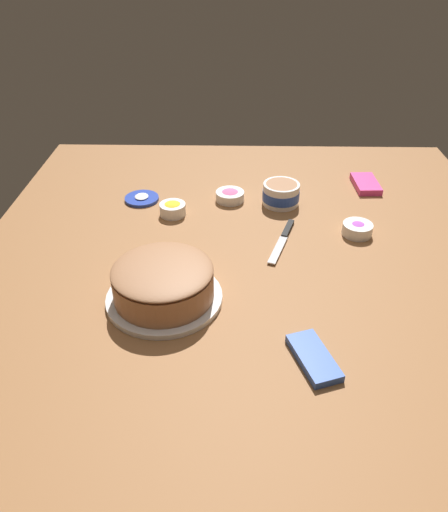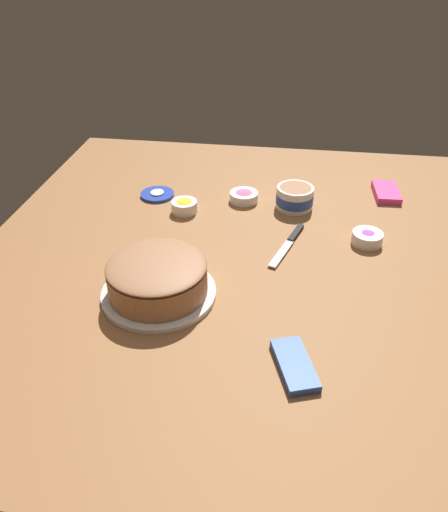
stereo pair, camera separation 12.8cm
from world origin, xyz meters
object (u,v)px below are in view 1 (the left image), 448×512
(frosting_tub_lid, at_px, (142,198))
(candy_box_lower, at_px, (366,184))
(sprinkle_bowl_rainbow, at_px, (357,229))
(candy_box_upper, at_px, (314,358))
(frosting_tub, at_px, (281,193))
(sprinkle_bowl_yellow, at_px, (173,208))
(frosted_cake, at_px, (163,284))
(sprinkle_bowl_pink, at_px, (230,195))
(spreading_knife, at_px, (284,237))

(frosting_tub_lid, height_order, candy_box_lower, candy_box_lower)
(sprinkle_bowl_rainbow, distance_m, candy_box_upper, 0.54)
(frosting_tub, xyz_separation_m, sprinkle_bowl_yellow, (-0.08, 0.34, -0.01))
(frosted_cake, bearing_deg, sprinkle_bowl_rainbow, -59.37)
(sprinkle_bowl_pink, bearing_deg, candy_box_upper, -165.57)
(frosted_cake, height_order, candy_box_lower, frosted_cake)
(frosting_tub, relative_size, sprinkle_bowl_rainbow, 1.37)
(candy_box_upper, bearing_deg, frosted_cake, 41.13)
(candy_box_lower, bearing_deg, candy_box_upper, 158.33)
(sprinkle_bowl_yellow, height_order, candy_box_upper, sprinkle_bowl_yellow)
(frosted_cake, xyz_separation_m, frosting_tub, (0.50, -0.32, -0.01))
(sprinkle_bowl_rainbow, xyz_separation_m, candy_box_lower, (0.31, -0.09, -0.01))
(frosting_tub_lid, bearing_deg, sprinkle_bowl_rainbow, -106.73)
(sprinkle_bowl_pink, bearing_deg, frosting_tub, -96.71)
(frosting_tub, relative_size, candy_box_upper, 0.82)
(sprinkle_bowl_rainbow, distance_m, candy_box_lower, 0.33)
(sprinkle_bowl_rainbow, xyz_separation_m, candy_box_upper, (-0.50, 0.19, -0.01))
(spreading_knife, bearing_deg, candy_box_lower, -42.12)
(frosting_tub_lid, distance_m, sprinkle_bowl_pink, 0.29)
(frosting_tub_lid, distance_m, sprinkle_bowl_yellow, 0.15)
(sprinkle_bowl_pink, relative_size, candy_box_upper, 0.65)
(sprinkle_bowl_yellow, bearing_deg, candy_box_upper, -149.47)
(frosted_cake, distance_m, sprinkle_bowl_rainbow, 0.61)
(frosting_tub, relative_size, spreading_knife, 0.51)
(frosted_cake, xyz_separation_m, sprinkle_bowl_pink, (0.52, -0.15, -0.03))
(frosted_cake, relative_size, frosting_tub, 2.37)
(candy_box_upper, bearing_deg, frosting_tub_lid, 14.84)
(spreading_knife, distance_m, sprinkle_bowl_rainbow, 0.22)
(frosting_tub, relative_size, sprinkle_bowl_yellow, 1.46)
(sprinkle_bowl_pink, bearing_deg, frosted_cake, 163.48)
(sprinkle_bowl_pink, bearing_deg, candy_box_lower, -76.95)
(frosting_tub, distance_m, candy_box_lower, 0.33)
(frosting_tub_lid, distance_m, spreading_knife, 0.50)
(spreading_knife, relative_size, candy_box_lower, 1.61)
(spreading_knife, relative_size, sprinkle_bowl_rainbow, 2.66)
(frosting_tub, distance_m, sprinkle_bowl_rainbow, 0.28)
(candy_box_upper, bearing_deg, sprinkle_bowl_yellow, 11.51)
(frosting_tub, xyz_separation_m, spreading_knife, (-0.21, 0.01, -0.03))
(spreading_knife, distance_m, sprinkle_bowl_pink, 0.28)
(frosted_cake, height_order, sprinkle_bowl_rainbow, frosted_cake)
(spreading_knife, bearing_deg, sprinkle_bowl_yellow, 68.09)
(frosting_tub, bearing_deg, frosting_tub_lid, 88.12)
(frosting_tub, distance_m, candy_box_upper, 0.69)
(sprinkle_bowl_rainbow, bearing_deg, frosting_tub_lid, 73.27)
(frosting_tub_lid, bearing_deg, sprinkle_bowl_pink, -89.13)
(sprinkle_bowl_pink, relative_size, candy_box_lower, 0.65)
(frosted_cake, xyz_separation_m, candy_box_lower, (0.62, -0.62, -0.04))
(frosting_tub, distance_m, spreading_knife, 0.22)
(frosting_tub, xyz_separation_m, sprinkle_bowl_pink, (0.02, 0.16, -0.02))
(spreading_knife, bearing_deg, candy_box_upper, -177.08)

